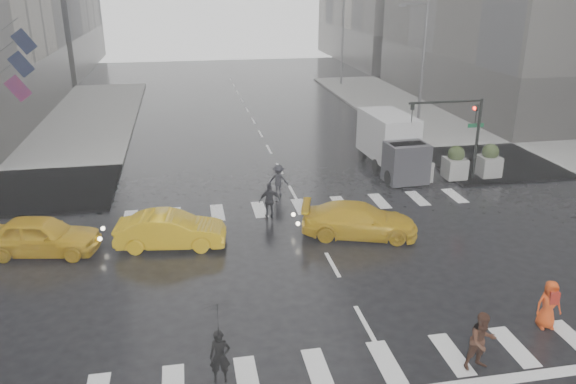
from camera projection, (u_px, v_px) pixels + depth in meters
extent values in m
plane|color=black|center=(332.00, 265.00, 21.56)|extent=(120.00, 120.00, 0.00)
cube|color=gray|center=(529.00, 129.00, 40.98)|extent=(35.00, 35.00, 0.15)
cube|color=#32302D|center=(567.00, 75.00, 50.60)|extent=(26.05, 26.05, 4.40)
cube|color=#32302D|center=(432.00, 42.00, 77.26)|extent=(26.05, 26.05, 4.40)
cylinder|color=black|center=(477.00, 140.00, 29.84)|extent=(0.16, 0.16, 4.50)
cylinder|color=black|center=(446.00, 102.00, 28.74)|extent=(4.00, 0.12, 0.12)
imported|color=black|center=(476.00, 114.00, 29.28)|extent=(0.16, 0.20, 1.00)
imported|color=black|center=(412.00, 113.00, 28.60)|extent=(0.16, 0.20, 1.00)
sphere|color=#FF190C|center=(475.00, 108.00, 29.16)|extent=(0.20, 0.20, 0.20)
cube|color=#0C5A2E|center=(476.00, 125.00, 29.85)|extent=(0.90, 0.03, 0.22)
cylinder|color=#59595B|center=(422.00, 70.00, 38.41)|extent=(0.20, 0.20, 9.00)
cylinder|color=#59595B|center=(415.00, 4.00, 36.73)|extent=(1.80, 0.12, 0.12)
cube|color=#59595B|center=(402.00, 5.00, 36.61)|extent=(0.50, 0.22, 0.15)
cylinder|color=#59595B|center=(342.00, 41.00, 56.79)|extent=(0.20, 0.20, 9.00)
cube|color=gray|center=(420.00, 170.00, 30.06)|extent=(1.10, 1.10, 1.10)
sphere|color=black|center=(421.00, 156.00, 29.77)|extent=(0.90, 0.90, 0.90)
cube|color=gray|center=(455.00, 168.00, 30.40)|extent=(1.10, 1.10, 1.10)
sphere|color=black|center=(456.00, 154.00, 30.12)|extent=(0.90, 0.90, 0.90)
cube|color=gray|center=(489.00, 166.00, 30.75)|extent=(1.10, 1.10, 1.10)
sphere|color=black|center=(490.00, 152.00, 30.46)|extent=(0.90, 0.90, 0.90)
cube|color=#B21922|center=(18.00, 88.00, 33.13)|extent=(1.54, 0.02, 1.66)
cylinder|color=#59595B|center=(0.00, 52.00, 33.63)|extent=(2.00, 0.06, 1.43)
cube|color=black|center=(21.00, 64.00, 34.09)|extent=(1.54, 0.02, 1.66)
cylinder|color=#59595B|center=(3.00, 29.00, 34.59)|extent=(2.00, 0.06, 1.43)
cube|color=black|center=(24.00, 42.00, 35.04)|extent=(1.54, 0.02, 1.66)
imported|color=black|center=(220.00, 356.00, 15.06)|extent=(0.60, 0.42, 1.55)
imported|color=black|center=(218.00, 318.00, 14.63)|extent=(1.04, 1.05, 0.88)
imported|color=#422417|center=(482.00, 341.00, 15.53)|extent=(0.91, 0.74, 1.76)
imported|color=#D8400F|center=(549.00, 305.00, 17.43)|extent=(0.85, 0.62, 1.60)
cube|color=maroon|center=(554.00, 298.00, 17.14)|extent=(0.30, 0.20, 0.40)
imported|color=black|center=(270.00, 201.00, 25.58)|extent=(0.97, 0.60, 1.65)
imported|color=black|center=(278.00, 180.00, 28.26)|extent=(1.18, 0.93, 1.61)
imported|color=#D9A40B|center=(41.00, 236.00, 22.20)|extent=(4.78, 2.60, 1.54)
imported|color=#D9A40B|center=(171.00, 230.00, 22.79)|extent=(4.57, 2.08, 1.45)
imported|color=#D9A40B|center=(359.00, 220.00, 23.78)|extent=(4.70, 3.11, 1.42)
cube|color=#BCBCBE|center=(388.00, 135.00, 32.27)|extent=(2.21, 4.23, 2.48)
cube|color=#2B2B30|center=(406.00, 163.00, 29.83)|extent=(2.12, 1.66, 2.12)
cube|color=black|center=(407.00, 151.00, 29.60)|extent=(1.84, 0.83, 0.83)
cylinder|color=black|center=(389.00, 178.00, 29.75)|extent=(0.26, 0.83, 0.83)
cylinder|color=black|center=(423.00, 176.00, 30.08)|extent=(0.26, 0.83, 0.83)
cylinder|color=black|center=(377.00, 166.00, 31.61)|extent=(0.26, 0.83, 0.83)
cylinder|color=black|center=(409.00, 164.00, 31.94)|extent=(0.26, 0.83, 0.83)
cylinder|color=black|center=(363.00, 153.00, 33.98)|extent=(0.26, 0.83, 0.83)
cylinder|color=black|center=(393.00, 152.00, 34.31)|extent=(0.26, 0.83, 0.83)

